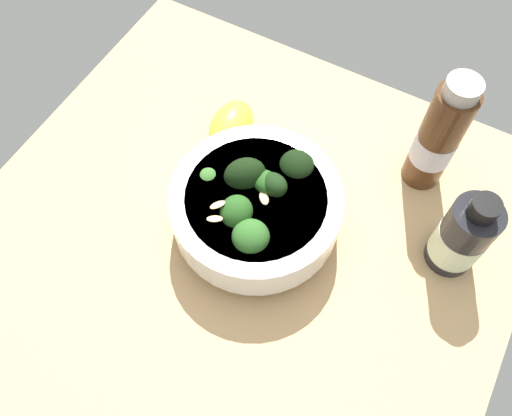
{
  "coord_description": "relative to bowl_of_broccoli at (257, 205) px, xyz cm",
  "views": [
    {
      "loc": [
        22.3,
        15.16,
        58.12
      ],
      "look_at": [
        -3.69,
        0.83,
        4.0
      ],
      "focal_mm": 37.22,
      "sensor_mm": 36.0,
      "label": 1
    }
  ],
  "objects": [
    {
      "name": "ground_plane",
      "position": [
        3.83,
        -0.85,
        -6.34
      ],
      "size": [
        64.37,
        64.37,
        3.78
      ],
      "primitive_type": "cube",
      "color": "tan"
    },
    {
      "name": "bottle_tall",
      "position": [
        -7.05,
        22.03,
        0.77
      ],
      "size": [
        5.65,
        5.65,
        12.82
      ],
      "color": "black",
      "rests_on": "ground_plane"
    },
    {
      "name": "lemon_wedge",
      "position": [
        -10.05,
        -9.34,
        -2.21
      ],
      "size": [
        8.24,
        5.83,
        4.5
      ],
      "primitive_type": "ellipsoid",
      "rotation": [
        0.0,
        0.0,
        0.08
      ],
      "color": "yellow",
      "rests_on": "ground_plane"
    },
    {
      "name": "bottle_short",
      "position": [
        -16.41,
        15.12,
        3.44
      ],
      "size": [
        4.98,
        4.98,
        17.25
      ],
      "color": "#472814",
      "rests_on": "ground_plane"
    },
    {
      "name": "bowl_of_broccoli",
      "position": [
        0.0,
        0.0,
        0.0
      ],
      "size": [
        19.86,
        19.86,
        9.66
      ],
      "color": "white",
      "rests_on": "ground_plane"
    }
  ]
}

